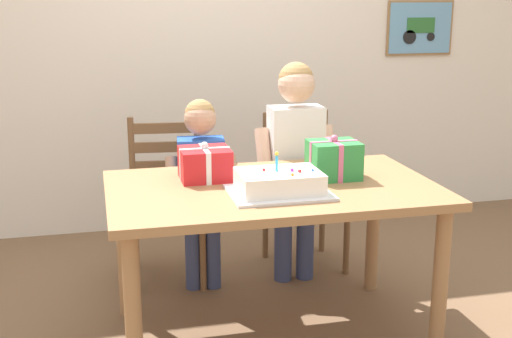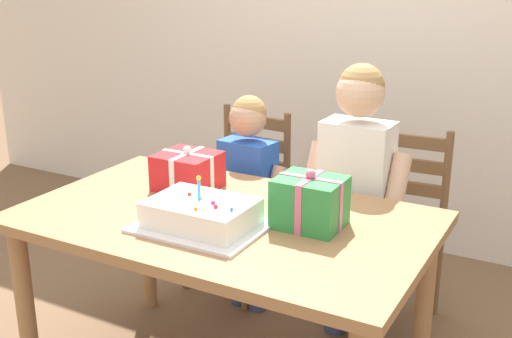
# 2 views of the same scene
# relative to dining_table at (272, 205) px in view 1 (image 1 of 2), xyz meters

# --- Properties ---
(ground_plane) EXTENTS (20.00, 20.00, 0.00)m
(ground_plane) POSITION_rel_dining_table_xyz_m (0.00, 0.00, -0.65)
(ground_plane) COLOR brown
(back_wall) EXTENTS (6.40, 0.11, 2.60)m
(back_wall) POSITION_rel_dining_table_xyz_m (0.01, 1.74, 0.65)
(back_wall) COLOR silver
(back_wall) RESTS_ON ground
(dining_table) EXTENTS (1.51, 0.91, 0.75)m
(dining_table) POSITION_rel_dining_table_xyz_m (0.00, 0.00, 0.00)
(dining_table) COLOR #9E7047
(dining_table) RESTS_ON ground
(birthday_cake) EXTENTS (0.44, 0.34, 0.19)m
(birthday_cake) POSITION_rel_dining_table_xyz_m (-0.01, -0.14, 0.14)
(birthday_cake) COLOR silver
(birthday_cake) RESTS_ON dining_table
(gift_box_red_large) EXTENTS (0.24, 0.23, 0.18)m
(gift_box_red_large) POSITION_rel_dining_table_xyz_m (-0.28, 0.18, 0.17)
(gift_box_red_large) COLOR red
(gift_box_red_large) RESTS_ON dining_table
(gift_box_beside_cake) EXTENTS (0.24, 0.20, 0.21)m
(gift_box_beside_cake) POSITION_rel_dining_table_xyz_m (0.32, 0.06, 0.18)
(gift_box_beside_cake) COLOR #2D8E42
(gift_box_beside_cake) RESTS_ON dining_table
(chair_left) EXTENTS (0.46, 0.46, 0.92)m
(chair_left) POSITION_rel_dining_table_xyz_m (-0.41, 0.82, -0.19)
(chair_left) COLOR brown
(chair_left) RESTS_ON ground
(chair_right) EXTENTS (0.44, 0.44, 0.92)m
(chair_right) POSITION_rel_dining_table_xyz_m (0.41, 0.82, -0.19)
(chair_right) COLOR brown
(chair_right) RESTS_ON ground
(child_older) EXTENTS (0.45, 0.26, 1.25)m
(child_older) POSITION_rel_dining_table_xyz_m (0.29, 0.60, 0.11)
(child_older) COLOR #38426B
(child_older) RESTS_ON ground
(child_younger) EXTENTS (0.40, 0.24, 1.07)m
(child_younger) POSITION_rel_dining_table_xyz_m (-0.24, 0.60, -0.01)
(child_younger) COLOR #38426B
(child_younger) RESTS_ON ground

